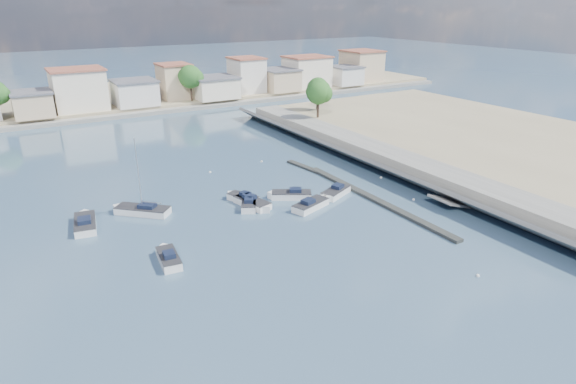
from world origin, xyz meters
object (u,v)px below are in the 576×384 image
object	(u,v)px
motorboat_d	(335,193)
sailboat	(140,210)
motorboat_c	(289,195)
motorboat_g	(254,204)
motorboat_f	(242,198)
motorboat_b	(249,203)
motorboat_a	(168,258)
motorboat_h	(312,205)
motorboat_e	(85,223)

from	to	relation	value
motorboat_d	sailboat	bearing A→B (deg)	162.31
motorboat_c	sailboat	distance (m)	17.41
motorboat_c	motorboat_g	xyz separation A→B (m)	(-4.92, -0.11, 0.00)
motorboat_d	motorboat_f	bearing A→B (deg)	156.92
motorboat_b	motorboat_c	bearing A→B (deg)	-2.23
motorboat_a	motorboat_h	xyz separation A→B (m)	(18.19, 3.54, -0.00)
motorboat_e	motorboat_f	world-z (taller)	same
motorboat_c	motorboat_a	bearing A→B (deg)	-157.00
motorboat_e	motorboat_c	bearing A→B (deg)	-11.02
motorboat_a	motorboat_b	bearing A→B (deg)	32.18
motorboat_e	sailboat	size ratio (longest dim) A/B	0.67
motorboat_g	motorboat_f	bearing A→B (deg)	101.12
motorboat_c	motorboat_h	size ratio (longest dim) A/B	0.94
motorboat_c	motorboat_d	distance (m)	5.63
motorboat_a	motorboat_h	bearing A→B (deg)	11.01
motorboat_d	motorboat_h	distance (m)	4.71
motorboat_a	motorboat_b	distance (m)	14.32
motorboat_a	motorboat_e	size ratio (longest dim) A/B	0.78
motorboat_a	motorboat_g	world-z (taller)	same
motorboat_b	motorboat_c	distance (m)	5.37
motorboat_c	sailboat	size ratio (longest dim) A/B	0.56
motorboat_d	motorboat_g	size ratio (longest dim) A/B	0.90
motorboat_e	motorboat_g	size ratio (longest dim) A/B	1.10
motorboat_c	motorboat_g	size ratio (longest dim) A/B	0.92
motorboat_b	sailboat	size ratio (longest dim) A/B	0.48
motorboat_d	motorboat_f	distance (m)	11.43
motorboat_c	motorboat_b	bearing A→B (deg)	177.77
motorboat_d	sailboat	world-z (taller)	sailboat
motorboat_a	motorboat_d	xyz separation A→B (m)	(22.62, 5.13, -0.00)
motorboat_b	motorboat_e	xyz separation A→B (m)	(-17.32, 4.21, 0.00)
motorboat_a	motorboat_c	bearing A→B (deg)	23.00
motorboat_a	motorboat_b	xyz separation A→B (m)	(12.12, 7.63, -0.00)
motorboat_g	motorboat_h	bearing A→B (deg)	-33.79
motorboat_b	sailboat	bearing A→B (deg)	158.51
motorboat_g	motorboat_h	xyz separation A→B (m)	(5.63, -3.77, -0.00)
motorboat_b	motorboat_h	xyz separation A→B (m)	(6.07, -4.09, 0.00)
motorboat_f	motorboat_g	xyz separation A→B (m)	(0.45, -2.30, 0.00)
motorboat_a	sailboat	size ratio (longest dim) A/B	0.52
motorboat_b	motorboat_g	distance (m)	0.55
motorboat_a	motorboat_g	bearing A→B (deg)	30.19
motorboat_h	sailboat	distance (m)	19.46
motorboat_c	motorboat_f	world-z (taller)	same
sailboat	motorboat_c	bearing A→B (deg)	-15.66
sailboat	motorboat_f	bearing A→B (deg)	-12.42
motorboat_e	sailboat	bearing A→B (deg)	2.73
motorboat_c	motorboat_e	size ratio (longest dim) A/B	0.84
motorboat_b	motorboat_f	bearing A→B (deg)	90.31
motorboat_d	motorboat_g	world-z (taller)	same
motorboat_h	motorboat_c	bearing A→B (deg)	100.36
motorboat_b	motorboat_f	world-z (taller)	same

